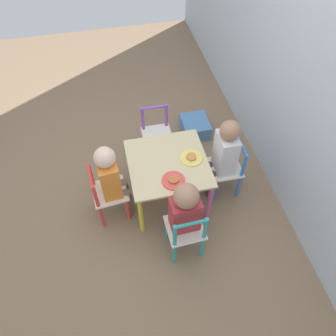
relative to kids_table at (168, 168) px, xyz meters
name	(u,v)px	position (x,y,z in m)	size (l,w,h in m)	color
ground_plane	(168,196)	(0.00, 0.00, -0.39)	(6.00, 6.00, 0.00)	#7F664C
house_wall	(323,45)	(0.00, 0.95, 0.91)	(6.00, 0.06, 2.60)	#B2C1CC
kids_table	(168,168)	(0.00, 0.00, 0.00)	(0.60, 0.60, 0.46)	beige
chair_blue	(227,169)	(0.01, 0.50, -0.13)	(0.26, 0.26, 0.53)	silver
chair_teal	(186,232)	(0.50, 0.02, -0.13)	(0.27, 0.27, 0.53)	silver
chair_red	(107,194)	(0.05, -0.49, -0.13)	(0.28, 0.28, 0.53)	silver
chair_purple	(157,135)	(-0.50, 0.01, -0.13)	(0.26, 0.26, 0.53)	silver
child_back	(223,154)	(0.01, 0.44, 0.07)	(0.20, 0.21, 0.78)	#38383D
child_right	(184,211)	(0.44, 0.02, 0.05)	(0.22, 0.21, 0.73)	#4C608E
child_front	(112,177)	(0.04, -0.43, 0.05)	(0.21, 0.22, 0.75)	#7A6B5B
plate_back	(191,158)	(0.00, 0.18, 0.07)	(0.17, 0.17, 0.03)	#EADB66
plate_right	(173,180)	(0.18, 0.00, 0.07)	(0.17, 0.17, 0.03)	#E54C47
storage_bin	(195,127)	(-0.71, 0.43, -0.32)	(0.29, 0.26, 0.15)	#4C7FB7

